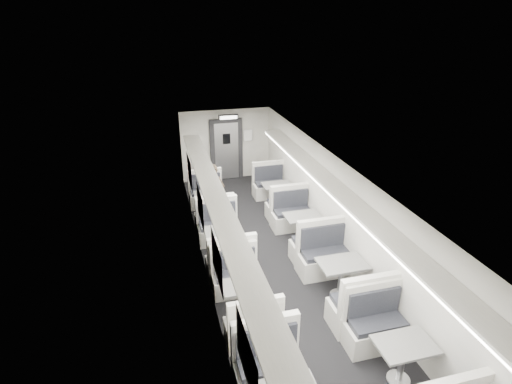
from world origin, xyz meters
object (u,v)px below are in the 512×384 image
booth_right_a (277,195)px  booth_right_b (302,229)px  booth_right_c (341,279)px  vestibule_door (227,150)px  booth_left_a (210,205)px  passenger (214,195)px  booth_right_d (402,362)px  booth_left_b (224,243)px  booth_left_c (244,299)px  exit_sign (228,117)px

booth_right_a → booth_right_b: size_ratio=0.95×
booth_right_c → vestibule_door: size_ratio=1.09×
booth_left_a → passenger: (0.06, -0.39, 0.48)m
booth_right_d → booth_left_a: bearing=107.8°
passenger → booth_left_b: bearing=-67.9°
booth_right_b → booth_right_d: 4.27m
booth_right_b → booth_left_b: bearing=-175.2°
booth_left_a → booth_left_b: size_ratio=0.97×
booth_right_b → passenger: 2.55m
booth_left_c → booth_right_c: 2.00m
booth_left_a → booth_left_c: size_ratio=1.05×
booth_right_b → exit_sign: (-1.00, 4.16, 1.89)m
booth_left_a → booth_right_a: bearing=3.9°
booth_right_a → booth_right_d: size_ratio=0.95×
vestibule_door → exit_sign: 1.33m
booth_left_a → booth_left_b: 2.14m
booth_left_b → booth_right_b: booth_right_b is taller
passenger → vestibule_door: size_ratio=0.80×
booth_left_a → vestibule_door: size_ratio=0.97×
booth_right_b → exit_sign: exit_sign is taller
booth_right_c → exit_sign: (-1.00, 6.31, 1.87)m
passenger → exit_sign: size_ratio=2.71×
booth_left_c → booth_right_d: bearing=-46.4°
booth_left_b → booth_right_c: bearing=-44.7°
vestibule_door → booth_left_c: bearing=-98.3°
booth_left_a → booth_right_a: size_ratio=0.99×
booth_left_a → booth_left_b: (0.00, -2.14, 0.01)m
booth_left_b → booth_left_c: size_ratio=1.08×
booth_left_c → vestibule_door: 6.93m
booth_right_a → booth_right_d: booth_right_d is taller
vestibule_door → exit_sign: (0.00, -0.49, 1.24)m
booth_left_a → exit_sign: size_ratio=3.29×
booth_left_a → booth_right_a: booth_right_a is taller
booth_right_c → booth_right_d: booth_right_c is taller
booth_right_d → booth_right_b: bearing=90.0°
passenger → exit_sign: (0.94, 2.58, 1.44)m
booth_left_b → vestibule_door: vestibule_door is taller
booth_left_a → booth_right_d: bearing=-72.2°
booth_left_a → booth_right_b: size_ratio=0.94×
booth_right_b → booth_left_a: bearing=135.4°
booth_left_c → booth_left_a: bearing=90.0°
booth_right_b → booth_right_a: bearing=90.0°
booth_right_b → vestibule_door: 4.80m
passenger → vestibule_door: (0.94, 3.07, 0.20)m
booth_right_b → exit_sign: bearing=103.5°
booth_right_a → booth_left_a: bearing=-176.1°
booth_right_d → passenger: passenger is taller
booth_left_a → exit_sign: bearing=65.5°
booth_left_a → exit_sign: (1.00, 2.19, 1.92)m
booth_left_b → booth_right_c: booth_right_c is taller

